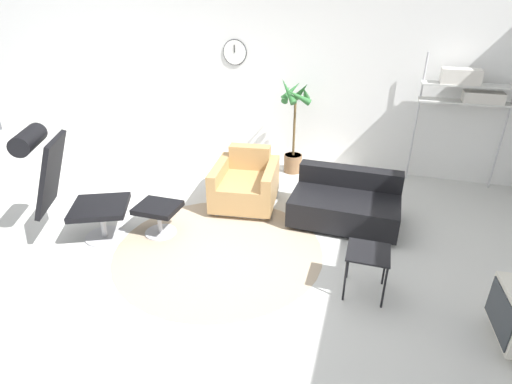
{
  "coord_description": "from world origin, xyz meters",
  "views": [
    {
      "loc": [
        1.4,
        -3.38,
        2.47
      ],
      "look_at": [
        0.24,
        0.37,
        0.55
      ],
      "focal_mm": 28.0,
      "sensor_mm": 36.0,
      "label": 1
    }
  ],
  "objects_px": {
    "ottoman": "(158,213)",
    "potted_plant": "(294,130)",
    "side_table": "(368,257)",
    "shelf_unit": "(469,89)",
    "armchair_red": "(246,185)",
    "couch_low": "(345,204)",
    "lounge_chair": "(64,179)"
  },
  "relations": [
    {
      "from": "ottoman",
      "to": "potted_plant",
      "type": "relative_size",
      "value": 0.32
    },
    {
      "from": "side_table",
      "to": "shelf_unit",
      "type": "xyz_separation_m",
      "value": [
        1.02,
        2.74,
        1.0
      ]
    },
    {
      "from": "armchair_red",
      "to": "couch_low",
      "type": "distance_m",
      "value": 1.3
    },
    {
      "from": "ottoman",
      "to": "potted_plant",
      "type": "xyz_separation_m",
      "value": [
        1.06,
        2.24,
        0.41
      ]
    },
    {
      "from": "ottoman",
      "to": "side_table",
      "type": "height_order",
      "value": "side_table"
    },
    {
      "from": "armchair_red",
      "to": "shelf_unit",
      "type": "relative_size",
      "value": 0.54
    },
    {
      "from": "ottoman",
      "to": "couch_low",
      "type": "relative_size",
      "value": 0.37
    },
    {
      "from": "armchair_red",
      "to": "shelf_unit",
      "type": "distance_m",
      "value": 3.17
    },
    {
      "from": "couch_low",
      "to": "potted_plant",
      "type": "distance_m",
      "value": 1.67
    },
    {
      "from": "lounge_chair",
      "to": "ottoman",
      "type": "height_order",
      "value": "lounge_chair"
    },
    {
      "from": "lounge_chair",
      "to": "shelf_unit",
      "type": "height_order",
      "value": "shelf_unit"
    },
    {
      "from": "side_table",
      "to": "potted_plant",
      "type": "height_order",
      "value": "potted_plant"
    },
    {
      "from": "lounge_chair",
      "to": "couch_low",
      "type": "relative_size",
      "value": 1.02
    },
    {
      "from": "lounge_chair",
      "to": "couch_low",
      "type": "distance_m",
      "value": 3.18
    },
    {
      "from": "lounge_chair",
      "to": "armchair_red",
      "type": "bearing_deg",
      "value": 106.93
    },
    {
      "from": "ottoman",
      "to": "couch_low",
      "type": "height_order",
      "value": "couch_low"
    },
    {
      "from": "couch_low",
      "to": "shelf_unit",
      "type": "bearing_deg",
      "value": -130.75
    },
    {
      "from": "potted_plant",
      "to": "shelf_unit",
      "type": "bearing_deg",
      "value": 3.77
    },
    {
      "from": "lounge_chair",
      "to": "shelf_unit",
      "type": "xyz_separation_m",
      "value": [
        4.17,
        2.78,
        0.64
      ]
    },
    {
      "from": "shelf_unit",
      "to": "lounge_chair",
      "type": "bearing_deg",
      "value": -146.34
    },
    {
      "from": "ottoman",
      "to": "potted_plant",
      "type": "height_order",
      "value": "potted_plant"
    },
    {
      "from": "couch_low",
      "to": "potted_plant",
      "type": "bearing_deg",
      "value": -52.74
    },
    {
      "from": "lounge_chair",
      "to": "potted_plant",
      "type": "relative_size",
      "value": 0.89
    },
    {
      "from": "side_table",
      "to": "shelf_unit",
      "type": "height_order",
      "value": "shelf_unit"
    },
    {
      "from": "lounge_chair",
      "to": "potted_plant",
      "type": "distance_m",
      "value": 3.25
    },
    {
      "from": "potted_plant",
      "to": "lounge_chair",
      "type": "bearing_deg",
      "value": -125.93
    },
    {
      "from": "ottoman",
      "to": "lounge_chair",
      "type": "bearing_deg",
      "value": -154.91
    },
    {
      "from": "potted_plant",
      "to": "couch_low",
      "type": "bearing_deg",
      "value": -54.37
    },
    {
      "from": "potted_plant",
      "to": "shelf_unit",
      "type": "distance_m",
      "value": 2.38
    },
    {
      "from": "armchair_red",
      "to": "couch_low",
      "type": "xyz_separation_m",
      "value": [
        1.29,
        -0.08,
        -0.04
      ]
    },
    {
      "from": "couch_low",
      "to": "shelf_unit",
      "type": "distance_m",
      "value": 2.29
    },
    {
      "from": "ottoman",
      "to": "shelf_unit",
      "type": "distance_m",
      "value": 4.25
    }
  ]
}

